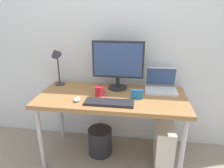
% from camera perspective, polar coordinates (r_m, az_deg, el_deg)
% --- Properties ---
extents(ground_plane, '(6.00, 6.00, 0.00)m').
position_cam_1_polar(ground_plane, '(2.38, 0.00, -19.45)').
color(ground_plane, gray).
extents(back_wall, '(4.40, 0.04, 2.60)m').
position_cam_1_polar(back_wall, '(2.22, 1.43, 14.56)').
color(back_wall, silver).
rests_on(back_wall, ground_plane).
extents(desk, '(1.45, 0.65, 0.73)m').
position_cam_1_polar(desk, '(2.02, 0.00, -4.91)').
color(desk, olive).
rests_on(desk, ground_plane).
extents(monitor, '(0.53, 0.20, 0.50)m').
position_cam_1_polar(monitor, '(2.08, 1.67, 6.07)').
color(monitor, '#232328').
rests_on(monitor, desk).
extents(laptop, '(0.32, 0.26, 0.23)m').
position_cam_1_polar(laptop, '(2.16, 13.60, -0.21)').
color(laptop, silver).
rests_on(laptop, desk).
extents(desk_lamp, '(0.11, 0.16, 0.44)m').
position_cam_1_polar(desk_lamp, '(2.24, -15.41, 7.04)').
color(desk_lamp, '#333338').
rests_on(desk_lamp, desk).
extents(keyboard, '(0.44, 0.14, 0.02)m').
position_cam_1_polar(keyboard, '(1.82, -0.87, -5.24)').
color(keyboard, '#232328').
rests_on(keyboard, desk).
extents(mouse, '(0.06, 0.09, 0.03)m').
position_cam_1_polar(mouse, '(1.90, -9.79, -4.25)').
color(mouse, silver).
rests_on(mouse, desk).
extents(coffee_mug, '(0.12, 0.08, 0.10)m').
position_cam_1_polar(coffee_mug, '(1.98, -3.64, -2.00)').
color(coffee_mug, red).
rests_on(coffee_mug, desk).
extents(photo_frame, '(0.11, 0.02, 0.09)m').
position_cam_1_polar(photo_frame, '(1.91, 7.02, -2.88)').
color(photo_frame, '#1E72BF').
rests_on(photo_frame, desk).
extents(computer_tower, '(0.18, 0.36, 0.42)m').
position_cam_1_polar(computer_tower, '(2.27, 14.34, -15.86)').
color(computer_tower, silver).
rests_on(computer_tower, ground_plane).
extents(wastebasket, '(0.26, 0.26, 0.30)m').
position_cam_1_polar(wastebasket, '(2.34, -3.38, -15.75)').
color(wastebasket, '#232328').
rests_on(wastebasket, ground_plane).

